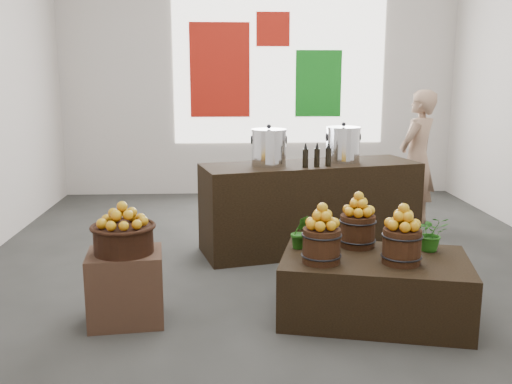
{
  "coord_description": "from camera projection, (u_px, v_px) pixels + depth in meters",
  "views": [
    {
      "loc": [
        -0.5,
        -5.32,
        1.86
      ],
      "look_at": [
        -0.25,
        -0.4,
        0.83
      ],
      "focal_mm": 40.0,
      "sensor_mm": 36.0,
      "label": 1
    }
  ],
  "objects": [
    {
      "name": "ground",
      "position": [
        280.0,
        266.0,
        5.6
      ],
      "size": [
        7.0,
        7.0,
        0.0
      ],
      "primitive_type": "plane",
      "color": "#393A37",
      "rests_on": "ground"
    },
    {
      "name": "back_wall",
      "position": [
        259.0,
        63.0,
        8.61
      ],
      "size": [
        6.0,
        0.04,
        4.0
      ],
      "primitive_type": "cube",
      "color": "beige",
      "rests_on": "ground"
    },
    {
      "name": "back_opening",
      "position": [
        279.0,
        63.0,
        8.61
      ],
      "size": [
        3.2,
        0.02,
        2.4
      ],
      "primitive_type": "cube",
      "color": "white",
      "rests_on": "back_wall"
    },
    {
      "name": "deco_red_left",
      "position": [
        220.0,
        70.0,
        8.58
      ],
      "size": [
        0.9,
        0.04,
        1.4
      ],
      "primitive_type": "cube",
      "color": "#AE180D",
      "rests_on": "back_wall"
    },
    {
      "name": "deco_green_right",
      "position": [
        318.0,
        84.0,
        8.69
      ],
      "size": [
        0.7,
        0.04,
        1.0
      ],
      "primitive_type": "cube",
      "color": "#127819",
      "rests_on": "back_wall"
    },
    {
      "name": "deco_red_upper",
      "position": [
        273.0,
        29.0,
        8.49
      ],
      "size": [
        0.5,
        0.04,
        0.5
      ],
      "primitive_type": "cube",
      "color": "#AE180D",
      "rests_on": "back_wall"
    },
    {
      "name": "crate",
      "position": [
        126.0,
        287.0,
        4.3
      ],
      "size": [
        0.6,
        0.51,
        0.55
      ],
      "primitive_type": "cube",
      "rotation": [
        0.0,
        0.0,
        0.11
      ],
      "color": "#533526",
      "rests_on": "ground"
    },
    {
      "name": "wicker_basket",
      "position": [
        124.0,
        239.0,
        4.23
      ],
      "size": [
        0.44,
        0.44,
        0.2
      ],
      "primitive_type": "cylinder",
      "color": "black",
      "rests_on": "crate"
    },
    {
      "name": "apples_in_basket",
      "position": [
        122.0,
        214.0,
        4.19
      ],
      "size": [
        0.34,
        0.34,
        0.18
      ],
      "primitive_type": null,
      "color": "#A82305",
      "rests_on": "wicker_basket"
    },
    {
      "name": "display_table",
      "position": [
        374.0,
        287.0,
        4.39
      ],
      "size": [
        1.56,
        1.16,
        0.48
      ],
      "primitive_type": "cube",
      "rotation": [
        0.0,
        0.0,
        -0.23
      ],
      "color": "black",
      "rests_on": "ground"
    },
    {
      "name": "apple_bucket_front_left",
      "position": [
        321.0,
        246.0,
        4.2
      ],
      "size": [
        0.28,
        0.28,
        0.26
      ],
      "primitive_type": "cylinder",
      "color": "#371B0F",
      "rests_on": "display_table"
    },
    {
      "name": "apples_in_bucket_front_left",
      "position": [
        322.0,
        216.0,
        4.15
      ],
      "size": [
        0.21,
        0.21,
        0.19
      ],
      "primitive_type": null,
      "color": "#A82305",
      "rests_on": "apple_bucket_front_left"
    },
    {
      "name": "apple_bucket_front_right",
      "position": [
        402.0,
        246.0,
        4.18
      ],
      "size": [
        0.28,
        0.28,
        0.26
      ],
      "primitive_type": "cylinder",
      "color": "#371B0F",
      "rests_on": "display_table"
    },
    {
      "name": "apples_in_bucket_front_right",
      "position": [
        403.0,
        217.0,
        4.13
      ],
      "size": [
        0.21,
        0.21,
        0.19
      ],
      "primitive_type": null,
      "color": "#A82305",
      "rests_on": "apple_bucket_front_right"
    },
    {
      "name": "apple_bucket_rear",
      "position": [
        357.0,
        231.0,
        4.59
      ],
      "size": [
        0.28,
        0.28,
        0.26
      ],
      "primitive_type": "cylinder",
      "color": "#371B0F",
      "rests_on": "display_table"
    },
    {
      "name": "apples_in_bucket_rear",
      "position": [
        358.0,
        204.0,
        4.54
      ],
      "size": [
        0.21,
        0.21,
        0.19
      ],
      "primitive_type": null,
      "color": "#A82305",
      "rests_on": "apple_bucket_rear"
    },
    {
      "name": "herb_garnish_right",
      "position": [
        431.0,
        233.0,
        4.47
      ],
      "size": [
        0.28,
        0.24,
        0.29
      ],
      "primitive_type": "imported",
      "rotation": [
        0.0,
        0.0,
        -0.08
      ],
      "color": "#1B5612",
      "rests_on": "display_table"
    },
    {
      "name": "herb_garnish_left",
      "position": [
        300.0,
        232.0,
        4.53
      ],
      "size": [
        0.17,
        0.14,
        0.27
      ],
      "primitive_type": "imported",
      "rotation": [
        0.0,
        0.0,
        0.15
      ],
      "color": "#1B5612",
      "rests_on": "display_table"
    },
    {
      "name": "counter",
      "position": [
        310.0,
        207.0,
        6.06
      ],
      "size": [
        2.38,
        1.25,
        0.93
      ],
      "primitive_type": "cube",
      "rotation": [
        0.0,
        0.0,
        0.24
      ],
      "color": "black",
      "rests_on": "ground"
    },
    {
      "name": "stock_pot_left",
      "position": [
        269.0,
        148.0,
        5.8
      ],
      "size": [
        0.35,
        0.35,
        0.35
      ],
      "primitive_type": "cylinder",
      "color": "silver",
      "rests_on": "counter"
    },
    {
      "name": "stock_pot_center",
      "position": [
        343.0,
        145.0,
        6.03
      ],
      "size": [
        0.35,
        0.35,
        0.35
      ],
      "primitive_type": "cylinder",
      "color": "silver",
      "rests_on": "counter"
    },
    {
      "name": "oil_cruets",
      "position": [
        320.0,
        154.0,
        5.72
      ],
      "size": [
        0.26,
        0.12,
        0.26
      ],
      "primitive_type": null,
      "rotation": [
        0.0,
        0.0,
        0.24
      ],
      "color": "black",
      "rests_on": "counter"
    },
    {
      "name": "shopper",
      "position": [
        417.0,
        159.0,
        6.92
      ],
      "size": [
        0.71,
        0.71,
        1.67
      ],
      "primitive_type": "imported",
      "rotation": [
        0.0,
        0.0,
        3.92
      ],
      "color": "#9E7A60",
      "rests_on": "ground"
    }
  ]
}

